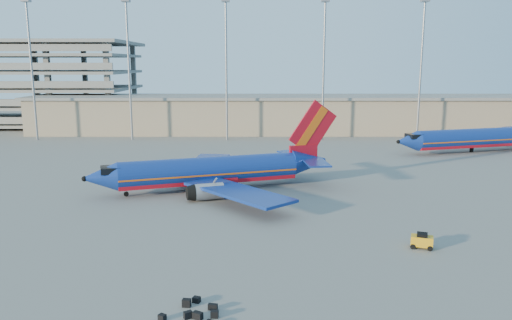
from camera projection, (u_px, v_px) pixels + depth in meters
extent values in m
plane|color=slate|center=(247.00, 198.00, 59.99)|extent=(220.00, 220.00, 0.00)
cube|color=gray|center=(294.00, 115.00, 116.16)|extent=(120.00, 15.00, 8.00)
cube|color=slate|center=(294.00, 97.00, 115.36)|extent=(122.00, 16.00, 0.60)
cube|color=slate|center=(19.00, 120.00, 132.39)|extent=(60.00, 30.00, 0.70)
cube|color=slate|center=(17.00, 104.00, 131.59)|extent=(60.00, 30.00, 0.70)
cube|color=slate|center=(16.00, 88.00, 130.79)|extent=(60.00, 30.00, 0.70)
cube|color=slate|center=(14.00, 72.00, 129.98)|extent=(60.00, 30.00, 0.70)
cube|color=slate|center=(13.00, 56.00, 129.18)|extent=(60.00, 30.00, 0.70)
cube|color=slate|center=(12.00, 43.00, 128.57)|extent=(62.00, 32.00, 0.80)
cube|color=slate|center=(37.00, 82.00, 143.34)|extent=(1.20, 1.20, 21.00)
cylinder|color=gray|center=(32.00, 73.00, 102.44)|extent=(0.44, 0.44, 28.00)
cube|color=gray|center=(26.00, 0.00, 99.70)|extent=(1.60, 1.60, 0.70)
cylinder|color=gray|center=(129.00, 73.00, 102.45)|extent=(0.44, 0.44, 28.00)
cube|color=gray|center=(126.00, 0.00, 99.72)|extent=(1.60, 1.60, 0.70)
cylinder|color=gray|center=(226.00, 73.00, 102.46)|extent=(0.44, 0.44, 28.00)
cube|color=gray|center=(226.00, 0.00, 99.73)|extent=(1.60, 1.60, 0.70)
cylinder|color=gray|center=(324.00, 73.00, 102.48)|extent=(0.44, 0.44, 28.00)
cube|color=gray|center=(325.00, 0.00, 99.74)|extent=(1.60, 1.60, 0.70)
cylinder|color=gray|center=(421.00, 73.00, 102.49)|extent=(0.44, 0.44, 28.00)
cube|color=gray|center=(425.00, 0.00, 99.76)|extent=(1.60, 1.60, 0.70)
cylinder|color=navy|center=(209.00, 170.00, 63.19)|extent=(22.47, 10.23, 3.47)
cube|color=#AD0D1B|center=(209.00, 177.00, 63.36)|extent=(22.26, 9.60, 1.22)
cube|color=#D55811|center=(209.00, 172.00, 63.24)|extent=(22.48, 10.26, 0.21)
cone|color=navy|center=(100.00, 178.00, 59.19)|extent=(4.81, 4.51, 3.47)
cube|color=black|center=(110.00, 170.00, 59.39)|extent=(2.89, 3.01, 0.75)
cone|color=navy|center=(308.00, 161.00, 67.27)|extent=(5.70, 4.80, 3.47)
cube|color=#AD0D1B|center=(303.00, 153.00, 66.81)|extent=(3.90, 1.70, 2.06)
cube|color=#AD0D1B|center=(313.00, 128.00, 66.58)|extent=(6.64, 2.40, 7.48)
cube|color=#D55811|center=(311.00, 128.00, 66.52)|extent=(4.48, 1.78, 5.87)
cube|color=navy|center=(297.00, 154.00, 70.04)|extent=(5.43, 6.60, 0.21)
cube|color=navy|center=(316.00, 162.00, 64.09)|extent=(3.42, 6.26, 0.21)
cube|color=navy|center=(206.00, 164.00, 71.48)|extent=(6.19, 14.94, 0.33)
cube|color=navy|center=(238.00, 192.00, 56.08)|extent=(13.19, 13.94, 0.33)
cube|color=#AD0D1B|center=(213.00, 180.00, 63.58)|extent=(6.48, 5.21, 0.94)
cylinder|color=gray|center=(193.00, 174.00, 67.68)|extent=(3.82, 2.91, 1.97)
cylinder|color=gray|center=(209.00, 191.00, 58.58)|extent=(3.82, 2.91, 1.97)
cylinder|color=gray|center=(126.00, 192.00, 60.45)|extent=(0.28, 0.28, 1.03)
cylinder|color=black|center=(126.00, 194.00, 60.50)|extent=(0.64, 0.41, 0.60)
cylinder|color=black|center=(216.00, 182.00, 66.30)|extent=(0.91, 0.73, 0.79)
cylinder|color=black|center=(225.00, 190.00, 61.75)|extent=(0.91, 0.73, 0.79)
cylinder|color=navy|center=(473.00, 138.00, 90.07)|extent=(22.84, 9.54, 3.51)
cube|color=#AD0D1B|center=(472.00, 143.00, 90.24)|extent=(22.66, 8.91, 1.23)
cube|color=#D55811|center=(472.00, 140.00, 90.11)|extent=(22.85, 9.58, 0.21)
cone|color=navy|center=(407.00, 141.00, 86.50)|extent=(4.78, 4.45, 3.51)
cube|color=black|center=(414.00, 136.00, 86.66)|extent=(2.86, 2.99, 0.76)
cylinder|color=black|center=(472.00, 150.00, 90.47)|extent=(0.82, 0.82, 0.85)
cube|color=orange|center=(422.00, 241.00, 43.48)|extent=(2.10, 1.60, 0.88)
cube|color=black|center=(422.00, 235.00, 43.38)|extent=(1.15, 1.21, 0.31)
cylinder|color=black|center=(413.00, 243.00, 44.24)|extent=(0.49, 0.30, 0.46)
cylinder|color=black|center=(413.00, 247.00, 43.33)|extent=(0.49, 0.30, 0.46)
cylinder|color=black|center=(430.00, 245.00, 43.79)|extent=(0.49, 0.30, 0.46)
cylinder|color=black|center=(430.00, 248.00, 42.89)|extent=(0.49, 0.30, 0.46)
cube|color=black|center=(188.00, 315.00, 31.57)|extent=(0.61, 0.53, 0.47)
cube|color=black|center=(215.00, 314.00, 31.67)|extent=(0.50, 0.37, 0.46)
cube|color=black|center=(162.00, 317.00, 31.41)|extent=(0.57, 0.54, 0.36)
cube|color=black|center=(213.00, 307.00, 32.68)|extent=(0.66, 0.39, 0.40)
cube|color=black|center=(198.00, 316.00, 31.50)|extent=(0.73, 0.63, 0.46)
cube|color=black|center=(196.00, 300.00, 33.70)|extent=(0.60, 0.55, 0.38)
cube|color=black|center=(187.00, 303.00, 33.09)|extent=(0.61, 0.46, 0.53)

